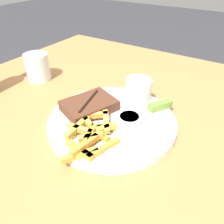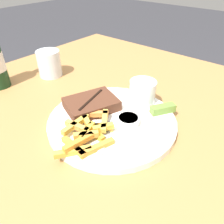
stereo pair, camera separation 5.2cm
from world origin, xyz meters
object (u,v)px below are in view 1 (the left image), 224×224
(pickle_spear, at_px, (160,105))
(fork_utensil, at_px, (109,141))
(coleslaw_cup, at_px, (138,89))
(drinking_glass, at_px, (38,67))
(dinner_plate, at_px, (112,121))
(steak_portion, at_px, (89,106))
(dipping_sauce_cup, at_px, (129,119))

(pickle_spear, bearing_deg, fork_utensil, 166.50)
(pickle_spear, bearing_deg, coleslaw_cup, 83.75)
(pickle_spear, bearing_deg, drinking_glass, 93.68)
(dinner_plate, distance_m, pickle_spear, 0.13)
(steak_portion, xyz_separation_m, coleslaw_cup, (0.11, -0.08, 0.02))
(steak_portion, xyz_separation_m, dipping_sauce_cup, (0.01, -0.11, -0.00))
(coleslaw_cup, relative_size, pickle_spear, 1.06)
(steak_portion, height_order, fork_utensil, steak_portion)
(dinner_plate, xyz_separation_m, steak_portion, (-0.00, 0.07, 0.02))
(steak_portion, xyz_separation_m, pickle_spear, (0.11, -0.15, -0.00))
(dinner_plate, relative_size, coleslaw_cup, 4.48)
(pickle_spear, distance_m, fork_utensil, 0.18)
(dinner_plate, distance_m, steak_portion, 0.07)
(dipping_sauce_cup, bearing_deg, dinner_plate, 97.68)
(pickle_spear, height_order, drinking_glass, drinking_glass)
(pickle_spear, xyz_separation_m, fork_utensil, (-0.18, 0.04, -0.01))
(steak_portion, relative_size, drinking_glass, 1.74)
(fork_utensil, relative_size, drinking_glass, 1.41)
(coleslaw_cup, distance_m, pickle_spear, 0.07)
(fork_utensil, bearing_deg, dipping_sauce_cup, -31.90)
(coleslaw_cup, height_order, fork_utensil, coleslaw_cup)
(dinner_plate, height_order, fork_utensil, fork_utensil)
(coleslaw_cup, distance_m, dipping_sauce_cup, 0.11)
(coleslaw_cup, xyz_separation_m, drinking_glass, (-0.03, 0.36, -0.01))
(dinner_plate, bearing_deg, pickle_spear, -38.23)
(drinking_glass, bearing_deg, steak_portion, -106.15)
(dipping_sauce_cup, bearing_deg, coleslaw_cup, 16.61)
(dinner_plate, height_order, dipping_sauce_cup, dipping_sauce_cup)
(dinner_plate, height_order, steak_portion, steak_portion)
(drinking_glass, bearing_deg, pickle_spear, -86.32)
(steak_portion, bearing_deg, dipping_sauce_cup, -85.60)
(coleslaw_cup, xyz_separation_m, fork_utensil, (-0.18, -0.03, -0.03))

